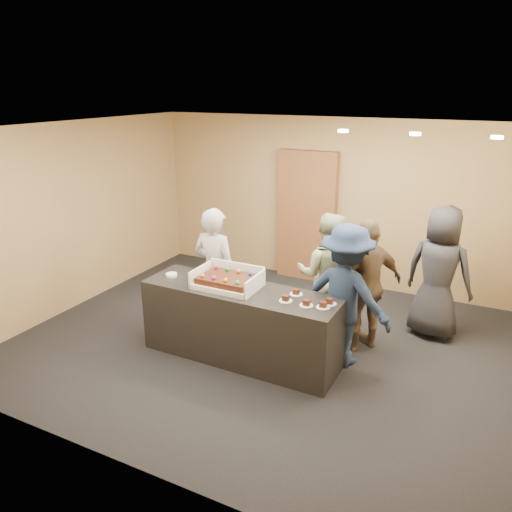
% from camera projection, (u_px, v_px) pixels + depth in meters
% --- Properties ---
extents(room, '(6.04, 6.00, 2.70)m').
position_uv_depth(room, '(261.00, 243.00, 6.03)').
color(room, black).
rests_on(room, ground).
extents(serving_counter, '(2.41, 0.73, 0.90)m').
position_uv_depth(serving_counter, '(241.00, 324.00, 5.99)').
color(serving_counter, black).
rests_on(serving_counter, floor).
extents(storage_cabinet, '(0.99, 0.15, 2.17)m').
position_uv_depth(storage_cabinet, '(307.00, 217.00, 8.29)').
color(storage_cabinet, brown).
rests_on(storage_cabinet, floor).
extents(cake_box, '(0.75, 0.52, 0.22)m').
position_uv_depth(cake_box, '(229.00, 282.00, 5.92)').
color(cake_box, white).
rests_on(cake_box, serving_counter).
extents(sheet_cake, '(0.65, 0.45, 0.12)m').
position_uv_depth(sheet_cake, '(227.00, 279.00, 5.88)').
color(sheet_cake, '#35160C').
rests_on(sheet_cake, cake_box).
extents(plate_stack, '(0.14, 0.14, 0.04)m').
position_uv_depth(plate_stack, '(171.00, 275.00, 6.23)').
color(plate_stack, white).
rests_on(plate_stack, serving_counter).
extents(slice_a, '(0.15, 0.15, 0.07)m').
position_uv_depth(slice_a, '(286.00, 299.00, 5.51)').
color(slice_a, white).
rests_on(slice_a, serving_counter).
extents(slice_b, '(0.15, 0.15, 0.07)m').
position_uv_depth(slice_b, '(296.00, 293.00, 5.69)').
color(slice_b, white).
rests_on(slice_b, serving_counter).
extents(slice_c, '(0.15, 0.15, 0.07)m').
position_uv_depth(slice_c, '(306.00, 304.00, 5.40)').
color(slice_c, white).
rests_on(slice_c, serving_counter).
extents(slice_d, '(0.15, 0.15, 0.07)m').
position_uv_depth(slice_d, '(330.00, 302.00, 5.44)').
color(slice_d, white).
rests_on(slice_d, serving_counter).
extents(slice_e, '(0.15, 0.15, 0.07)m').
position_uv_depth(slice_e, '(323.00, 306.00, 5.36)').
color(slice_e, white).
rests_on(slice_e, serving_counter).
extents(person_server_grey, '(0.64, 0.44, 1.72)m').
position_uv_depth(person_server_grey, '(215.00, 272.00, 6.49)').
color(person_server_grey, '#A4A3A8').
rests_on(person_server_grey, floor).
extents(person_sage_man, '(0.91, 0.77, 1.66)m').
position_uv_depth(person_sage_man, '(327.00, 275.00, 6.47)').
color(person_sage_man, gray).
rests_on(person_sage_man, floor).
extents(person_navy_man, '(1.21, 0.83, 1.71)m').
position_uv_depth(person_navy_man, '(346.00, 296.00, 5.77)').
color(person_navy_man, '#192742').
rests_on(person_navy_man, floor).
extents(person_brown_extra, '(0.96, 1.01, 1.68)m').
position_uv_depth(person_brown_extra, '(366.00, 285.00, 6.12)').
color(person_brown_extra, brown).
rests_on(person_brown_extra, floor).
extents(person_dark_suit, '(0.96, 0.72, 1.76)m').
position_uv_depth(person_dark_suit, '(439.00, 272.00, 6.42)').
color(person_dark_suit, '#222227').
rests_on(person_dark_suit, floor).
extents(ceiling_spotlights, '(1.72, 0.12, 0.03)m').
position_uv_depth(ceiling_spotlights, '(415.00, 134.00, 5.35)').
color(ceiling_spotlights, '#FFEAC6').
rests_on(ceiling_spotlights, ceiling).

